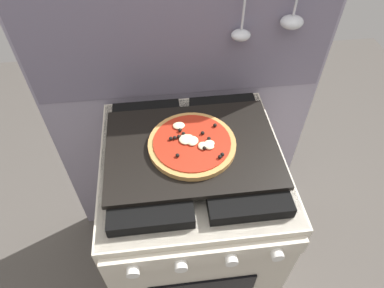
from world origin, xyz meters
The scene contains 5 objects.
ground_plane centered at (0.00, 0.00, 0.00)m, with size 4.00×4.00×0.00m, color #4C4742.
kitchen_backsplash centered at (0.00, 0.33, 0.79)m, with size 1.10×0.09×1.55m.
stove centered at (0.00, 0.00, 0.45)m, with size 0.60×0.64×0.90m.
baking_tray centered at (0.00, 0.00, 0.91)m, with size 0.54×0.38×0.02m, color black.
pizza_left centered at (0.00, 0.00, 0.93)m, with size 0.27×0.27×0.03m.
Camera 1 is at (-0.08, -0.70, 1.70)m, focal length 31.49 mm.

